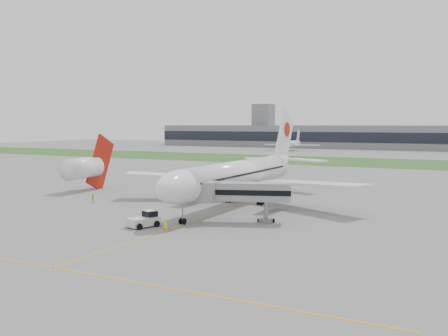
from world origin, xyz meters
The scene contains 14 objects.
ground centered at (0.00, 0.00, 0.00)m, with size 600.00×600.00×0.00m, color slate.
apron_markings centered at (0.00, -5.00, 0.00)m, with size 70.00×70.00×0.04m, color orange, non-canonical shape.
grass_strip centered at (0.00, 120.00, 0.01)m, with size 600.00×50.00×0.02m, color #275520.
terminal_building centered at (0.00, 229.87, 7.00)m, with size 320.00×22.30×14.00m.
control_tower centered at (-90.00, 232.00, 0.00)m, with size 12.00×12.00×56.00m, color gray, non-canonical shape.
airliner centered at (0.00, 4.87, 5.66)m, with size 48.13×53.95×17.88m.
pushback_tug centered at (-3.89, -18.89, 1.03)m, with size 4.10×4.94×2.23m.
jet_bridge centered at (7.27, -9.85, 4.55)m, with size 12.84×7.78×6.15m.
safety_cone_left centered at (-3.61, -19.36, 0.25)m, with size 0.36×0.36×0.50m, color #F5420C.
safety_cone_right centered at (0.50, -19.27, 0.29)m, with size 0.42×0.42×0.58m, color #F5420C.
ground_crew_near centered at (0.64, -20.42, 0.89)m, with size 0.65×0.43×1.79m, color #C3F829.
ground_crew_far centered at (-25.52, -5.43, 0.84)m, with size 0.82×0.64×1.68m, color #B9E926.
neighbor_aircraft centered at (-38.25, 6.36, 5.22)m, with size 5.44×16.22×13.17m.
distant_aircraft_left centered at (-53.57, 185.55, 0.00)m, with size 30.57×26.97×11.69m, color white, non-canonical shape.
Camera 1 is at (38.14, -76.31, 14.57)m, focal length 40.00 mm.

